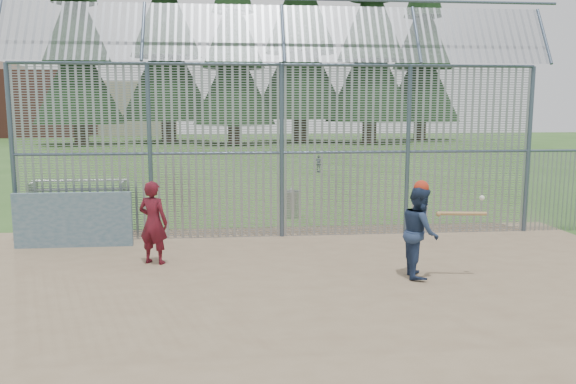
{
  "coord_description": "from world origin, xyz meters",
  "views": [
    {
      "loc": [
        -1.11,
        -9.44,
        3.01
      ],
      "look_at": [
        0.0,
        2.0,
        1.3
      ],
      "focal_mm": 35.0,
      "sensor_mm": 36.0,
      "label": 1
    }
  ],
  "objects": [
    {
      "name": "ground",
      "position": [
        0.0,
        0.0,
        0.0
      ],
      "size": [
        120.0,
        120.0,
        0.0
      ],
      "primitive_type": "plane",
      "color": "#2D511E",
      "rests_on": "ground"
    },
    {
      "name": "dirt_infield",
      "position": [
        0.0,
        -0.5,
        0.01
      ],
      "size": [
        14.0,
        10.0,
        0.02
      ],
      "primitive_type": "cube",
      "color": "#756047",
      "rests_on": "ground"
    },
    {
      "name": "dugout_wall",
      "position": [
        -4.6,
        2.9,
        0.62
      ],
      "size": [
        2.5,
        0.12,
        1.2
      ],
      "primitive_type": "cube",
      "color": "#38566B",
      "rests_on": "dirt_infield"
    },
    {
      "name": "batter",
      "position": [
        2.18,
        0.07,
        0.84
      ],
      "size": [
        0.72,
        0.87,
        1.63
      ],
      "primitive_type": "imported",
      "rotation": [
        0.0,
        0.0,
        1.43
      ],
      "color": "navy",
      "rests_on": "dirt_infield"
    },
    {
      "name": "onlooker",
      "position": [
        -2.68,
        1.4,
        0.83
      ],
      "size": [
        0.69,
        0.58,
        1.62
      ],
      "primitive_type": "imported",
      "rotation": [
        0.0,
        0.0,
        2.76
      ],
      "color": "maroon",
      "rests_on": "dirt_infield"
    },
    {
      "name": "bg_kid_seated",
      "position": [
        2.93,
        16.93,
        0.42
      ],
      "size": [
        0.51,
        0.47,
        0.84
      ],
      "primitive_type": "imported",
      "rotation": [
        0.0,
        0.0,
        2.44
      ],
      "color": "slate",
      "rests_on": "ground"
    },
    {
      "name": "batting_gear",
      "position": [
        2.33,
        0.03,
        1.54
      ],
      "size": [
        1.26,
        0.37,
        0.62
      ],
      "color": "#AF2B17",
      "rests_on": "ground"
    },
    {
      "name": "trash_can",
      "position": [
        0.48,
        5.95,
        0.38
      ],
      "size": [
        0.56,
        0.56,
        0.82
      ],
      "color": "gray",
      "rests_on": "ground"
    },
    {
      "name": "bleacher",
      "position": [
        -6.08,
        8.85,
        0.41
      ],
      "size": [
        3.0,
        0.95,
        0.72
      ],
      "color": "slate",
      "rests_on": "ground"
    },
    {
      "name": "backstop_fence",
      "position": [
        1.81,
        3.43,
        2.36
      ],
      "size": [
        20.09,
        0.81,
        5.3
      ],
      "color": "#47566B",
      "rests_on": "ground"
    },
    {
      "name": "conifer_row",
      "position": [
        1.93,
        41.51,
        10.83
      ],
      "size": [
        38.48,
        12.26,
        20.2
      ],
      "color": "#332319",
      "rests_on": "ground"
    },
    {
      "name": "distant_buildings",
      "position": [
        -23.18,
        56.49,
        3.6
      ],
      "size": [
        26.5,
        10.5,
        8.0
      ],
      "color": "brown",
      "rests_on": "ground"
    }
  ]
}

